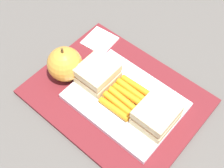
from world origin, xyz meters
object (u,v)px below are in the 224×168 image
object	(u,v)px
food_tray	(125,100)
paper_napkin	(100,41)
carrot_sticks_bundle	(125,97)
apple	(65,64)
sandwich_half_left	(156,115)
sandwich_half_right	(98,73)

from	to	relation	value
food_tray	paper_napkin	world-z (taller)	food_tray
carrot_sticks_bundle	apple	size ratio (longest dim) A/B	0.99
food_tray	apple	distance (m)	0.15
food_tray	paper_napkin	bearing A→B (deg)	-30.77
sandwich_half_left	apple	distance (m)	0.23
sandwich_half_right	apple	distance (m)	0.08
food_tray	sandwich_half_left	bearing A→B (deg)	180.00
sandwich_half_right	carrot_sticks_bundle	world-z (taller)	sandwich_half_right
apple	paper_napkin	bearing A→B (deg)	-84.13
sandwich_half_left	paper_napkin	xyz separation A→B (m)	(0.24, -0.10, -0.03)
sandwich_half_right	paper_napkin	size ratio (longest dim) A/B	1.14
carrot_sticks_bundle	paper_napkin	world-z (taller)	carrot_sticks_bundle
sandwich_half_right	paper_napkin	distance (m)	0.13
sandwich_half_left	carrot_sticks_bundle	world-z (taller)	sandwich_half_left
carrot_sticks_bundle	paper_napkin	size ratio (longest dim) A/B	1.26
sandwich_half_left	paper_napkin	bearing A→B (deg)	-21.81
carrot_sticks_bundle	apple	distance (m)	0.15
apple	paper_napkin	xyz separation A→B (m)	(0.01, -0.13, -0.04)
sandwich_half_left	carrot_sticks_bundle	distance (m)	0.08
carrot_sticks_bundle	paper_napkin	bearing A→B (deg)	-30.96
food_tray	sandwich_half_right	xyz separation A→B (m)	(0.08, 0.00, 0.03)
food_tray	sandwich_half_right	bearing A→B (deg)	0.00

